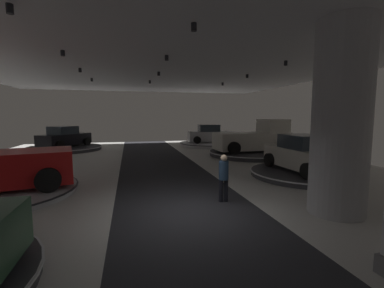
% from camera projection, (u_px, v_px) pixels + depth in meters
% --- Properties ---
extents(ground, '(24.00, 44.00, 0.06)m').
position_uv_depth(ground, '(189.00, 213.00, 7.75)').
color(ground, silver).
extents(ceiling_with_spotlights, '(24.00, 44.00, 0.39)m').
position_uv_depth(ceiling_with_spotlights, '(188.00, 17.00, 7.15)').
color(ceiling_with_spotlights, silver).
extents(column_right, '(1.56, 1.56, 5.50)m').
position_uv_depth(column_right, '(341.00, 119.00, 7.41)').
color(column_right, '#ADADB2').
rests_on(column_right, ground).
extents(display_platform_deep_right, '(5.81, 5.81, 0.31)m').
position_uv_depth(display_platform_deep_right, '(210.00, 144.00, 25.02)').
color(display_platform_deep_right, silver).
rests_on(display_platform_deep_right, ground).
extents(display_car_deep_right, '(4.36, 2.55, 1.71)m').
position_uv_depth(display_car_deep_right, '(210.00, 134.00, 24.92)').
color(display_car_deep_right, silver).
rests_on(display_car_deep_right, display_platform_deep_right).
extents(display_platform_far_right, '(6.11, 6.11, 0.31)m').
position_uv_depth(display_platform_far_right, '(251.00, 153.00, 18.85)').
color(display_platform_far_right, '#333338').
rests_on(display_platform_far_right, ground).
extents(pickup_truck_far_right, '(5.34, 2.71, 2.30)m').
position_uv_depth(pickup_truck_far_right, '(256.00, 138.00, 18.81)').
color(pickup_truck_far_right, silver).
rests_on(pickup_truck_far_right, display_platform_far_right).
extents(display_platform_deep_left, '(5.83, 5.83, 0.29)m').
position_uv_depth(display_platform_deep_left, '(65.00, 148.00, 21.76)').
color(display_platform_deep_left, '#333338').
rests_on(display_platform_deep_left, ground).
extents(display_car_deep_left, '(3.85, 4.49, 1.71)m').
position_uv_depth(display_car_deep_left, '(65.00, 138.00, 21.63)').
color(display_car_deep_left, black).
rests_on(display_car_deep_left, display_platform_deep_left).
extents(display_platform_mid_right, '(4.99, 4.99, 0.26)m').
position_uv_depth(display_platform_mid_right, '(304.00, 173.00, 12.32)').
color(display_platform_mid_right, '#333338').
rests_on(display_platform_mid_right, ground).
extents(display_car_mid_right, '(2.32, 4.29, 1.71)m').
position_uv_depth(display_car_mid_right, '(304.00, 155.00, 12.26)').
color(display_car_mid_right, silver).
rests_on(display_car_mid_right, display_platform_mid_right).
extents(visitor_walking_near, '(0.32, 0.32, 1.59)m').
position_uv_depth(visitor_walking_near, '(224.00, 175.00, 8.60)').
color(visitor_walking_near, black).
rests_on(visitor_walking_near, ground).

